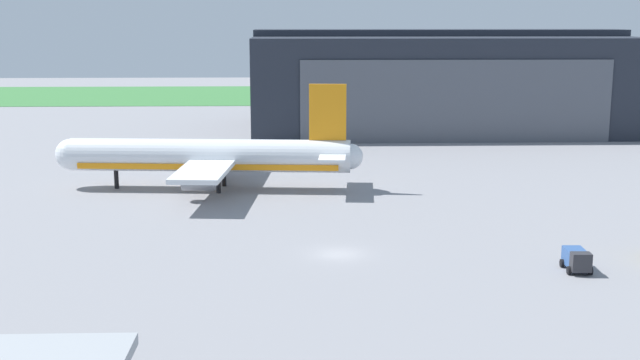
{
  "coord_description": "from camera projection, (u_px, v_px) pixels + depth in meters",
  "views": [
    {
      "loc": [
        -4.08,
        -71.99,
        21.37
      ],
      "look_at": [
        -1.05,
        18.17,
        3.28
      ],
      "focal_mm": 45.99,
      "sensor_mm": 36.0,
      "label": 1
    }
  ],
  "objects": [
    {
      "name": "ground_plane",
      "position": [
        338.0,
        254.0,
        74.88
      ],
      "size": [
        440.0,
        440.0,
        0.0
      ],
      "primitive_type": "plane",
      "color": "gray"
    },
    {
      "name": "maintenance_hangar",
      "position": [
        438.0,
        82.0,
        156.71
      ],
      "size": [
        70.03,
        36.66,
        18.87
      ],
      "color": "#232833",
      "rests_on": "ground_plane"
    },
    {
      "name": "grass_field_strip",
      "position": [
        307.0,
        95.0,
        225.88
      ],
      "size": [
        440.0,
        56.0,
        0.08
      ],
      "primitive_type": "cube",
      "color": "#3B7A3D",
      "rests_on": "ground_plane"
    },
    {
      "name": "airliner_far_right",
      "position": [
        209.0,
        157.0,
        102.0
      ],
      "size": [
        38.49,
        29.43,
        13.26
      ],
      "color": "silver",
      "rests_on": "ground_plane"
    },
    {
      "name": "ops_van",
      "position": [
        577.0,
        259.0,
        69.71
      ],
      "size": [
        2.17,
        3.51,
        1.93
      ],
      "color": "#2D2D33",
      "rests_on": "ground_plane"
    }
  ]
}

